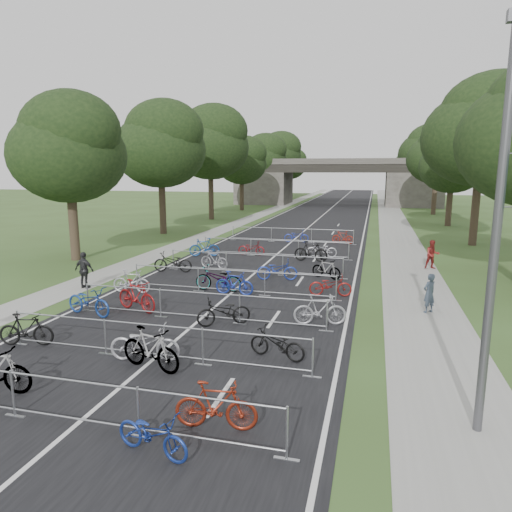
{
  "coord_description": "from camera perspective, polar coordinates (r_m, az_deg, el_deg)",
  "views": [
    {
      "loc": [
        5.99,
        -7.65,
        5.4
      ],
      "look_at": [
        0.29,
        14.32,
        1.1
      ],
      "focal_mm": 32.0,
      "sensor_mm": 36.0,
      "label": 1
    }
  ],
  "objects": [
    {
      "name": "ground",
      "position": [
        11.11,
        -21.66,
        -19.16
      ],
      "size": [
        200.0,
        200.0,
        0.0
      ],
      "primitive_type": "plane",
      "color": "#384F22",
      "rests_on": "ground"
    },
    {
      "name": "road",
      "position": [
        58.21,
        8.63,
        5.29
      ],
      "size": [
        11.0,
        140.0,
        0.01
      ],
      "primitive_type": "cube",
      "color": "black",
      "rests_on": "ground"
    },
    {
      "name": "sidewalk_right",
      "position": [
        57.93,
        16.54,
        4.94
      ],
      "size": [
        3.0,
        140.0,
        0.01
      ],
      "primitive_type": "cube",
      "color": "gray",
      "rests_on": "ground"
    },
    {
      "name": "sidewalk_left",
      "position": [
        59.45,
        1.39,
        5.52
      ],
      "size": [
        2.0,
        140.0,
        0.01
      ],
      "primitive_type": "cube",
      "color": "gray",
      "rests_on": "ground"
    },
    {
      "name": "lane_markings",
      "position": [
        58.21,
        8.63,
        5.28
      ],
      "size": [
        0.12,
        140.0,
        0.0
      ],
      "primitive_type": "cube",
      "color": "silver",
      "rests_on": "ground"
    },
    {
      "name": "overpass_bridge",
      "position": [
        72.92,
        9.97,
        9.1
      ],
      "size": [
        31.0,
        8.0,
        7.05
      ],
      "color": "#423E3B",
      "rests_on": "ground"
    },
    {
      "name": "lamppost",
      "position": [
        9.99,
        28.06,
        3.04
      ],
      "size": [
        0.61,
        0.65,
        8.21
      ],
      "color": "#4C4C51",
      "rests_on": "ground"
    },
    {
      "name": "tree_left_0",
      "position": [
        29.31,
        -22.35,
        12.08
      ],
      "size": [
        6.72,
        6.72,
        10.25
      ],
      "color": "#33261C",
      "rests_on": "ground"
    },
    {
      "name": "tree_left_1",
      "position": [
        39.64,
        -11.79,
        13.26
      ],
      "size": [
        7.56,
        7.56,
        11.53
      ],
      "color": "#33261C",
      "rests_on": "ground"
    },
    {
      "name": "tree_right_1",
      "position": [
        36.36,
        26.6,
        13.57
      ],
      "size": [
        8.18,
        8.18,
        12.47
      ],
      "color": "#33261C",
      "rests_on": "ground"
    },
    {
      "name": "tree_left_2",
      "position": [
        50.72,
        -5.67,
        13.75
      ],
      "size": [
        8.4,
        8.4,
        12.81
      ],
      "color": "#33261C",
      "rests_on": "ground"
    },
    {
      "name": "tree_right_2",
      "position": [
        48.1,
        23.48,
        10.51
      ],
      "size": [
        6.16,
        6.16,
        9.39
      ],
      "color": "#33261C",
      "rests_on": "ground"
    },
    {
      "name": "tree_left_3",
      "position": [
        62.07,
        -1.75,
        11.73
      ],
      "size": [
        6.72,
        6.72,
        10.25
      ],
      "color": "#33261C",
      "rests_on": "ground"
    },
    {
      "name": "tree_right_3",
      "position": [
        60.01,
        21.82,
        11.43
      ],
      "size": [
        7.17,
        7.17,
        10.93
      ],
      "color": "#33261C",
      "rests_on": "ground"
    },
    {
      "name": "tree_left_4",
      "position": [
        73.68,
        0.93,
        12.21
      ],
      "size": [
        7.56,
        7.56,
        11.53
      ],
      "color": "#33261C",
      "rests_on": "ground"
    },
    {
      "name": "tree_right_4",
      "position": [
        71.97,
        20.7,
        12.05
      ],
      "size": [
        8.18,
        8.18,
        12.47
      ],
      "color": "#33261C",
      "rests_on": "ground"
    },
    {
      "name": "tree_left_5",
      "position": [
        85.4,
        2.87,
        12.54
      ],
      "size": [
        8.4,
        8.4,
        12.81
      ],
      "color": "#33261C",
      "rests_on": "ground"
    },
    {
      "name": "tree_right_5",
      "position": [
        83.88,
        19.77,
        10.48
      ],
      "size": [
        6.16,
        6.16,
        9.39
      ],
      "color": "#33261C",
      "rests_on": "ground"
    },
    {
      "name": "tree_left_6",
      "position": [
        97.15,
        4.33,
        11.34
      ],
      "size": [
        6.72,
        6.72,
        10.25
      ],
      "color": "#33261C",
      "rests_on": "ground"
    },
    {
      "name": "tree_right_6",
      "position": [
        95.85,
        19.18,
        11.06
      ],
      "size": [
        7.17,
        7.17,
        10.93
      ],
      "color": "#33261C",
      "rests_on": "ground"
    },
    {
      "name": "barrier_row_0",
      "position": [
        10.86,
        -21.87,
        -16.65
      ],
      "size": [
        9.7,
        0.08,
        1.1
      ],
      "color": "#A1A4A8",
      "rests_on": "ground"
    },
    {
      "name": "barrier_row_1",
      "position": [
        13.63,
        -12.8,
        -10.4
      ],
      "size": [
        9.7,
        0.08,
        1.1
      ],
      "color": "#A1A4A8",
      "rests_on": "ground"
    },
    {
      "name": "barrier_row_2",
      "position": [
        16.73,
        -7.13,
        -6.22
      ],
      "size": [
        9.7,
        0.08,
        1.1
      ],
      "color": "#A1A4A8",
      "rests_on": "ground"
    },
    {
      "name": "barrier_row_3",
      "position": [
        20.18,
        -3.16,
        -3.21
      ],
      "size": [
        9.7,
        0.08,
        1.1
      ],
      "color": "#A1A4A8",
      "rests_on": "ground"
    },
    {
      "name": "barrier_row_4",
      "position": [
        23.92,
        -0.25,
        -0.98
      ],
      "size": [
        9.7,
        0.08,
        1.1
      ],
      "color": "#A1A4A8",
      "rests_on": "ground"
    },
    {
      "name": "barrier_row_5",
      "position": [
        28.7,
        2.3,
        0.98
      ],
      "size": [
        9.7,
        0.08,
        1.1
      ],
      "color": "#A1A4A8",
      "rests_on": "ground"
    },
    {
      "name": "barrier_row_6",
      "position": [
        34.52,
        4.42,
        2.61
      ],
      "size": [
        9.7,
        0.08,
        1.1
      ],
      "color": "#A1A4A8",
      "rests_on": "ground"
    },
    {
      "name": "bike_2",
      "position": [
        9.54,
        -12.82,
        -20.89
      ],
      "size": [
        1.76,
        0.95,
        0.88
      ],
      "primitive_type": "imported",
      "rotation": [
        0.0,
        0.0,
        1.34
      ],
      "color": "navy",
      "rests_on": "ground"
    },
    {
      "name": "bike_3",
      "position": [
        10.07,
        -5.02,
        -18.19
      ],
      "size": [
        1.83,
        0.71,
        1.07
      ],
      "primitive_type": "imported",
      "rotation": [
        0.0,
        0.0,
        1.69
      ],
      "color": "maroon",
      "rests_on": "ground"
    },
    {
      "name": "bike_4",
      "position": [
        15.99,
        -26.8,
        -8.24
      ],
      "size": [
        1.79,
        0.87,
        1.04
      ],
      "primitive_type": "imported",
      "rotation": [
        0.0,
        0.0,
        1.8
      ],
      "color": "black",
      "rests_on": "ground"
    },
    {
      "name": "bike_5",
      "position": [
        13.6,
        -13.72,
        -10.55
      ],
      "size": [
        2.12,
        1.04,
        1.07
      ],
      "primitive_type": "imported",
      "rotation": [
        0.0,
        0.0,
        1.74
      ],
      "color": "#A5A4AC",
      "rests_on": "ground"
    },
    {
      "name": "bike_6",
      "position": [
        12.97,
        -13.06,
        -11.28
      ],
      "size": [
        2.07,
        1.07,
        1.2
      ],
      "primitive_type": "imported",
      "rotation": [
        0.0,
        0.0,
        1.3
      ],
      "color": "#A1A4A8",
      "rests_on": "ground"
    },
    {
      "name": "bike_7",
      "position": [
        13.4,
        2.63,
        -10.91
      ],
      "size": [
        1.84,
        1.03,
        0.92
      ],
      "primitive_type": "imported",
      "rotation": [
        0.0,
        0.0,
        4.46
      ],
      "color": "black",
      "rests_on": "ground"
    },
    {
      "name": "bike_8",
      "position": [
        18.28,
        -20.17,
        -5.33
      ],
      "size": [
        2.21,
        1.2,
        1.1
      ],
      "primitive_type": "imported",
      "rotation": [
        0.0,
        0.0,
        1.34
      ],
      "color": "navy",
      "rests_on": "ground"
    },
    {
      "name": "bike_9",
      "position": [
        18.22,
        -14.72,
        -4.85
      ],
      "size": [
        2.12,
        1.25,
        1.23
      ],
      "primitive_type": "imported",
      "rotation": [
        0.0,
        0.0,
        1.22
      ],
      "color": "maroon",
      "rests_on": "ground"
    },
    {
      "name": "bike_10",
      "position": [
        16.12,
        -4.04,
        -6.98
      ],
      "size": [
        1.98,
        1.57,
        1.01
      ],
      "primitive_type": "imported",
      "rotation": [
        0.0,
        0.0,
        5.26
      ],
      "color": "black",
      "rests_on": "ground"
    },
    {
      "name": "bike_11",
      "position": [
        16.26,
        7.99,
        -6.69
      ],
      "size": [
        1.94,
        0.95,
        1.12
      ],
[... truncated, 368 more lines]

